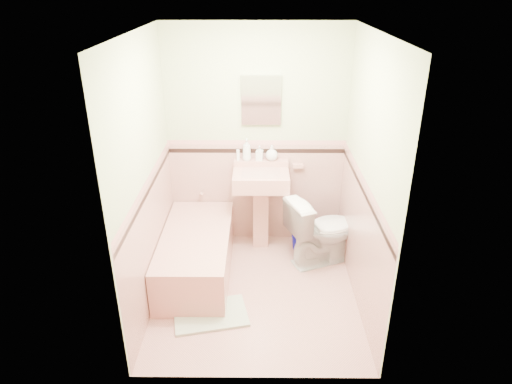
{
  "coord_description": "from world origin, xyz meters",
  "views": [
    {
      "loc": [
        0.03,
        -3.77,
        2.89
      ],
      "look_at": [
        0.0,
        0.25,
        1.0
      ],
      "focal_mm": 32.16,
      "sensor_mm": 36.0,
      "label": 1
    }
  ],
  "objects_px": {
    "medicine_cabinet": "(261,100)",
    "sink": "(261,210)",
    "soap_bottle_right": "(272,153)",
    "bathtub": "(197,255)",
    "soap_bottle_left": "(247,150)",
    "bucket": "(302,238)",
    "shoe": "(199,307)",
    "soap_bottle_mid": "(260,153)",
    "toilet": "(322,230)"
  },
  "relations": [
    {
      "from": "soap_bottle_right",
      "to": "bucket",
      "type": "height_order",
      "value": "soap_bottle_right"
    },
    {
      "from": "sink",
      "to": "soap_bottle_right",
      "type": "distance_m",
      "value": 0.67
    },
    {
      "from": "soap_bottle_right",
      "to": "sink",
      "type": "bearing_deg",
      "value": -123.74
    },
    {
      "from": "sink",
      "to": "medicine_cabinet",
      "type": "height_order",
      "value": "medicine_cabinet"
    },
    {
      "from": "medicine_cabinet",
      "to": "soap_bottle_left",
      "type": "bearing_deg",
      "value": -169.32
    },
    {
      "from": "soap_bottle_left",
      "to": "toilet",
      "type": "xyz_separation_m",
      "value": [
        0.83,
        -0.47,
        -0.76
      ]
    },
    {
      "from": "soap_bottle_right",
      "to": "shoe",
      "type": "xyz_separation_m",
      "value": [
        -0.71,
        -1.35,
        -1.05
      ]
    },
    {
      "from": "sink",
      "to": "bucket",
      "type": "height_order",
      "value": "sink"
    },
    {
      "from": "bucket",
      "to": "medicine_cabinet",
      "type": "bearing_deg",
      "value": 153.63
    },
    {
      "from": "soap_bottle_right",
      "to": "shoe",
      "type": "bearing_deg",
      "value": -117.59
    },
    {
      "from": "bathtub",
      "to": "soap_bottle_left",
      "type": "xyz_separation_m",
      "value": [
        0.52,
        0.71,
        0.93
      ]
    },
    {
      "from": "sink",
      "to": "soap_bottle_left",
      "type": "bearing_deg",
      "value": 131.47
    },
    {
      "from": "bathtub",
      "to": "medicine_cabinet",
      "type": "height_order",
      "value": "medicine_cabinet"
    },
    {
      "from": "bathtub",
      "to": "sink",
      "type": "height_order",
      "value": "sink"
    },
    {
      "from": "toilet",
      "to": "soap_bottle_left",
      "type": "bearing_deg",
      "value": 37.75
    },
    {
      "from": "sink",
      "to": "shoe",
      "type": "xyz_separation_m",
      "value": [
        -0.59,
        -1.17,
        -0.42
      ]
    },
    {
      "from": "soap_bottle_left",
      "to": "soap_bottle_right",
      "type": "height_order",
      "value": "soap_bottle_left"
    },
    {
      "from": "medicine_cabinet",
      "to": "sink",
      "type": "bearing_deg",
      "value": -90.0
    },
    {
      "from": "medicine_cabinet",
      "to": "toilet",
      "type": "distance_m",
      "value": 1.55
    },
    {
      "from": "shoe",
      "to": "sink",
      "type": "bearing_deg",
      "value": 52.86
    },
    {
      "from": "bucket",
      "to": "soap_bottle_mid",
      "type": "bearing_deg",
      "value": 157.25
    },
    {
      "from": "soap_bottle_left",
      "to": "soap_bottle_mid",
      "type": "bearing_deg",
      "value": 0.0
    },
    {
      "from": "soap_bottle_right",
      "to": "medicine_cabinet",
      "type": "bearing_deg",
      "value": 165.99
    },
    {
      "from": "bucket",
      "to": "shoe",
      "type": "height_order",
      "value": "bucket"
    },
    {
      "from": "sink",
      "to": "shoe",
      "type": "bearing_deg",
      "value": -116.58
    },
    {
      "from": "soap_bottle_left",
      "to": "bucket",
      "type": "bearing_deg",
      "value": -18.06
    },
    {
      "from": "soap_bottle_left",
      "to": "bucket",
      "type": "height_order",
      "value": "soap_bottle_left"
    },
    {
      "from": "medicine_cabinet",
      "to": "soap_bottle_right",
      "type": "distance_m",
      "value": 0.6
    },
    {
      "from": "toilet",
      "to": "bucket",
      "type": "relative_size",
      "value": 3.04
    },
    {
      "from": "toilet",
      "to": "shoe",
      "type": "relative_size",
      "value": 5.0
    },
    {
      "from": "bathtub",
      "to": "soap_bottle_right",
      "type": "bearing_deg",
      "value": 41.58
    },
    {
      "from": "medicine_cabinet",
      "to": "shoe",
      "type": "bearing_deg",
      "value": -112.99
    },
    {
      "from": "medicine_cabinet",
      "to": "toilet",
      "type": "bearing_deg",
      "value": -36.68
    },
    {
      "from": "toilet",
      "to": "shoe",
      "type": "bearing_deg",
      "value": 102.33
    },
    {
      "from": "medicine_cabinet",
      "to": "soap_bottle_left",
      "type": "height_order",
      "value": "medicine_cabinet"
    },
    {
      "from": "soap_bottle_mid",
      "to": "soap_bottle_right",
      "type": "height_order",
      "value": "soap_bottle_right"
    },
    {
      "from": "medicine_cabinet",
      "to": "soap_bottle_left",
      "type": "xyz_separation_m",
      "value": [
        -0.16,
        -0.03,
        -0.55
      ]
    },
    {
      "from": "soap_bottle_left",
      "to": "bucket",
      "type": "distance_m",
      "value": 1.22
    },
    {
      "from": "soap_bottle_left",
      "to": "soap_bottle_right",
      "type": "bearing_deg",
      "value": 0.0
    },
    {
      "from": "medicine_cabinet",
      "to": "bucket",
      "type": "relative_size",
      "value": 2.04
    },
    {
      "from": "bathtub",
      "to": "soap_bottle_mid",
      "type": "relative_size",
      "value": 8.97
    },
    {
      "from": "medicine_cabinet",
      "to": "toilet",
      "type": "xyz_separation_m",
      "value": [
        0.67,
        -0.5,
        -1.31
      ]
    },
    {
      "from": "bathtub",
      "to": "medicine_cabinet",
      "type": "distance_m",
      "value": 1.78
    },
    {
      "from": "soap_bottle_left",
      "to": "sink",
      "type": "bearing_deg",
      "value": -48.53
    },
    {
      "from": "bathtub",
      "to": "sink",
      "type": "bearing_deg",
      "value": 37.93
    },
    {
      "from": "shoe",
      "to": "soap_bottle_mid",
      "type": "bearing_deg",
      "value": 56.58
    },
    {
      "from": "soap_bottle_mid",
      "to": "bucket",
      "type": "relative_size",
      "value": 0.64
    },
    {
      "from": "sink",
      "to": "soap_bottle_left",
      "type": "distance_m",
      "value": 0.71
    },
    {
      "from": "toilet",
      "to": "soap_bottle_right",
      "type": "bearing_deg",
      "value": 26.8
    },
    {
      "from": "bathtub",
      "to": "soap_bottle_right",
      "type": "distance_m",
      "value": 1.39
    }
  ]
}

